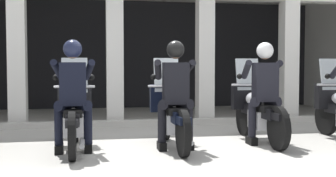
{
  "coord_description": "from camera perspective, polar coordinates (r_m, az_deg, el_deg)",
  "views": [
    {
      "loc": [
        -1.25,
        -6.47,
        1.22
      ],
      "look_at": [
        0.0,
        0.32,
        0.86
      ],
      "focal_mm": 46.89,
      "sensor_mm": 36.0,
      "label": 1
    }
  ],
  "objects": [
    {
      "name": "police_officer_left",
      "position": [
        6.25,
        -12.25,
        0.3
      ],
      "size": [
        0.63,
        0.61,
        1.58
      ],
      "rotation": [
        0.0,
        0.0,
        -0.21
      ],
      "color": "black",
      "rests_on": "ground"
    },
    {
      "name": "motorcycle_right",
      "position": [
        7.25,
        11.51,
        -2.8
      ],
      "size": [
        0.62,
        2.04,
        1.35
      ],
      "rotation": [
        0.0,
        0.0,
        -0.1
      ],
      "color": "black",
      "rests_on": "ground"
    },
    {
      "name": "motorcycle_left",
      "position": [
        6.57,
        -12.11,
        -3.4
      ],
      "size": [
        0.62,
        2.04,
        1.35
      ],
      "rotation": [
        0.0,
        0.0,
        -0.21
      ],
      "color": "black",
      "rests_on": "ground"
    },
    {
      "name": "station_building",
      "position": [
        11.53,
        -2.66,
        7.16
      ],
      "size": [
        10.95,
        4.16,
        3.28
      ],
      "color": "black",
      "rests_on": "ground"
    },
    {
      "name": "police_officer_center",
      "position": [
        6.34,
        0.95,
        0.41
      ],
      "size": [
        0.63,
        0.61,
        1.58
      ],
      "rotation": [
        0.0,
        0.0,
        -0.14
      ],
      "color": "black",
      "rests_on": "ground"
    },
    {
      "name": "police_officer_right",
      "position": [
        6.96,
        12.41,
        0.56
      ],
      "size": [
        0.63,
        0.61,
        1.58
      ],
      "rotation": [
        0.0,
        0.0,
        -0.1
      ],
      "color": "black",
      "rests_on": "ground"
    },
    {
      "name": "kerb_strip",
      "position": [
        9.04,
        -0.44,
        -4.42
      ],
      "size": [
        10.45,
        0.24,
        0.12
      ],
      "primitive_type": "cube",
      "color": "#B7B5AD",
      "rests_on": "ground"
    },
    {
      "name": "motorcycle_center",
      "position": [
        6.65,
        0.48,
        -3.26
      ],
      "size": [
        0.62,
        2.04,
        1.35
      ],
      "rotation": [
        0.0,
        0.0,
        -0.14
      ],
      "color": "black",
      "rests_on": "ground"
    },
    {
      "name": "ground_plane",
      "position": [
        9.63,
        -2.89,
        -4.33
      ],
      "size": [
        80.0,
        80.0,
        0.0
      ],
      "primitive_type": "plane",
      "color": "#A8A59E"
    }
  ]
}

